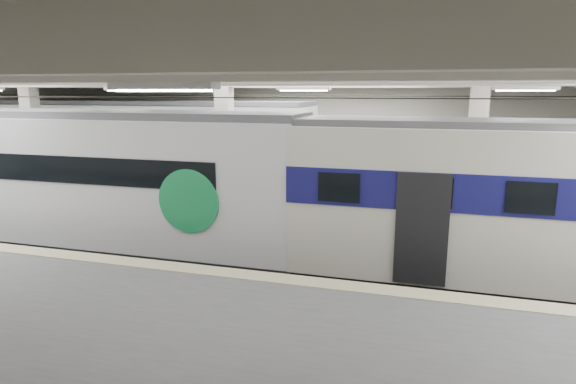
% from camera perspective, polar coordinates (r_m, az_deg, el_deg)
% --- Properties ---
extents(station_hall, '(36.00, 24.00, 5.75)m').
position_cam_1_polar(station_hall, '(11.10, -2.91, 3.42)').
color(station_hall, black).
rests_on(station_hall, ground).
extents(modern_emu, '(13.30, 2.75, 4.31)m').
position_cam_1_polar(modern_emu, '(14.74, -16.83, 0.62)').
color(modern_emu, white).
rests_on(modern_emu, ground).
extents(older_rer, '(12.70, 2.80, 4.22)m').
position_cam_1_polar(older_rer, '(12.80, 29.76, -1.70)').
color(older_rer, silver).
rests_on(older_rer, ground).
extents(far_train, '(14.15, 3.32, 4.49)m').
position_cam_1_polar(far_train, '(21.06, -16.41, 4.44)').
color(far_train, white).
rests_on(far_train, ground).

